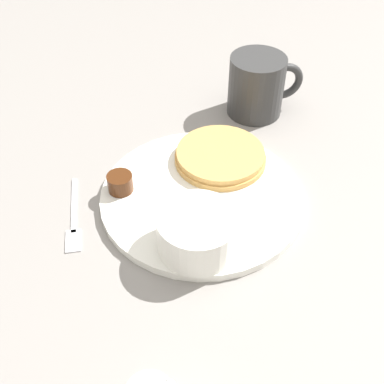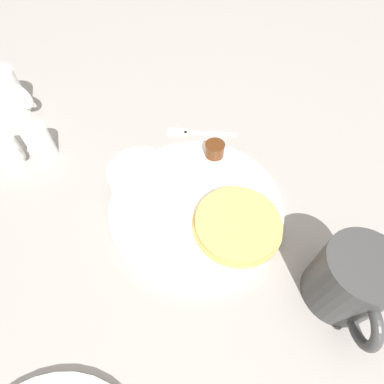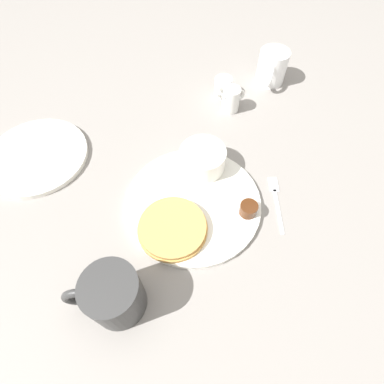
{
  "view_description": "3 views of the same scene",
  "coord_description": "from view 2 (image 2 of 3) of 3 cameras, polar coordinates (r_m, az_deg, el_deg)",
  "views": [
    {
      "loc": [
        0.45,
        -0.18,
        0.48
      ],
      "look_at": [
        0.01,
        -0.02,
        0.03
      ],
      "focal_mm": 45.0,
      "sensor_mm": 36.0,
      "label": 1
    },
    {
      "loc": [
        0.04,
        0.27,
        0.42
      ],
      "look_at": [
        0.01,
        -0.01,
        0.03
      ],
      "focal_mm": 28.0,
      "sensor_mm": 36.0,
      "label": 2
    },
    {
      "loc": [
        -0.32,
        0.06,
        0.55
      ],
      "look_at": [
        0.01,
        -0.0,
        0.03
      ],
      "focal_mm": 28.0,
      "sensor_mm": 36.0,
      "label": 3
    }
  ],
  "objects": [
    {
      "name": "butter_ramekin",
      "position": [
        0.52,
        -10.28,
        3.47
      ],
      "size": [
        0.04,
        0.04,
        0.04
      ],
      "color": "white",
      "rests_on": "plate"
    },
    {
      "name": "plate",
      "position": [
        0.5,
        0.84,
        -2.52
      ],
      "size": [
        0.29,
        0.29,
        0.01
      ],
      "color": "white",
      "rests_on": "ground_plane"
    },
    {
      "name": "coffee_mug",
      "position": [
        0.44,
        27.95,
        -14.83
      ],
      "size": [
        0.09,
        0.13,
        0.1
      ],
      "color": "#333333",
      "rests_on": "ground_plane"
    },
    {
      "name": "pancake_stack",
      "position": [
        0.47,
        8.72,
        -6.07
      ],
      "size": [
        0.14,
        0.14,
        0.02
      ],
      "color": "tan",
      "rests_on": "plate"
    },
    {
      "name": "ground_plane",
      "position": [
        0.5,
        0.83,
        -2.9
      ],
      "size": [
        4.0,
        4.0,
        0.0
      ],
      "primitive_type": "plane",
      "color": "gray"
    },
    {
      "name": "second_mug",
      "position": [
        0.75,
        -32.28,
        15.58
      ],
      "size": [
        0.11,
        0.08,
        0.09
      ],
      "color": "white",
      "rests_on": "ground_plane"
    },
    {
      "name": "creamer_pitcher_near",
      "position": [
        0.62,
        -27.03,
        8.5
      ],
      "size": [
        0.04,
        0.07,
        0.07
      ],
      "color": "white",
      "rests_on": "ground_plane"
    },
    {
      "name": "fork",
      "position": [
        0.62,
        0.36,
        11.31
      ],
      "size": [
        0.14,
        0.04,
        0.0
      ],
      "color": "silver",
      "rests_on": "ground_plane"
    },
    {
      "name": "syrup_cup",
      "position": [
        0.55,
        4.35,
        8.08
      ],
      "size": [
        0.04,
        0.04,
        0.03
      ],
      "color": "#47230F",
      "rests_on": "plate"
    },
    {
      "name": "bowl",
      "position": [
        0.49,
        -9.74,
        2.44
      ],
      "size": [
        0.1,
        0.1,
        0.05
      ],
      "color": "white",
      "rests_on": "plate"
    },
    {
      "name": "creamer_pitcher_far",
      "position": [
        0.64,
        -31.81,
        6.88
      ],
      "size": [
        0.06,
        0.05,
        0.05
      ],
      "color": "white",
      "rests_on": "ground_plane"
    }
  ]
}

